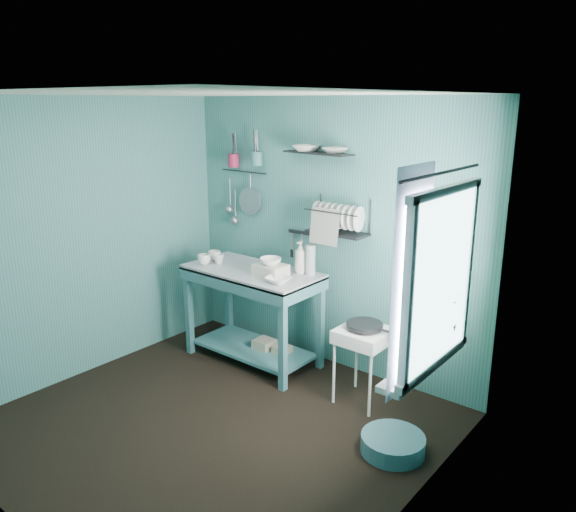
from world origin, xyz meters
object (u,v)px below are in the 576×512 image
Objects in this scene: water_bottle at (310,260)px; storage_tin_large at (264,350)px; frying_pan at (365,325)px; colander at (250,201)px; hotplate_stand at (363,366)px; floor_basin at (393,444)px; dish_rack at (338,216)px; storage_tin_small at (282,356)px; soap_bottle at (300,257)px; potted_plant at (437,315)px; mug_mid at (219,259)px; utensil_cup_magenta at (233,160)px; mug_right at (215,256)px; mug_left at (204,259)px; wash_tub at (271,270)px; utensil_cup_teal at (257,159)px; work_counter at (253,316)px.

storage_tin_large is (-0.42, -0.17, -0.95)m from water_bottle.
frying_pan is 1.07× the size of colander.
floor_basin is at bearing -29.95° from hotplate_stand.
dish_rack is 2.75× the size of storage_tin_small.
soap_bottle is 1.67m from potted_plant.
mug_mid is at bearing 169.06° from floor_basin.
water_bottle is 1.27× the size of storage_tin_large.
potted_plant is 2.16m from storage_tin_large.
hotplate_stand is 3.25× the size of storage_tin_small.
utensil_cup_magenta reaches higher than soap_bottle.
mug_right is at bearing -78.06° from utensil_cup_magenta.
mug_left reaches higher than mug_mid.
wash_tub is 1.14m from utensil_cup_teal.
utensil_cup_teal is at bearing 141.95° from wash_tub.
utensil_cup_magenta reaches higher than storage_tin_small.
mug_mid is 1.11m from storage_tin_small.
mug_right is 0.95× the size of utensil_cup_magenta.
dish_rack is 1.95m from floor_basin.
storage_tin_large is 0.47× the size of floor_basin.
wash_tub reaches higher than mug_right.
hotplate_stand is at bearing -42.74° from dish_rack.
utensil_cup_teal is at bearing 168.35° from water_bottle.
mug_mid reaches higher than frying_pan.
colander reaches higher than storage_tin_small.
potted_plant is 2.00m from storage_tin_small.
potted_plant reaches higher than mug_right.
mug_right is 0.61× the size of storage_tin_small.
water_bottle reaches higher than mug_left.
storage_tin_small is at bearing 159.49° from floor_basin.
wash_tub is 1.86m from floor_basin.
mug_mid is at bearing -167.25° from hotplate_stand.
dish_rack is 1.46m from storage_tin_small.
utensil_cup_magenta is at bearing 154.04° from storage_tin_large.
dish_rack is (0.48, 0.35, 0.50)m from wash_tub.
potted_plant reaches higher than storage_tin_small.
mug_left is 1.00× the size of mug_right.
mug_mid is at bearing -167.09° from storage_tin_large.
frying_pan is at bearing 5.21° from mug_left.
colander is (-0.13, 0.03, -0.44)m from utensil_cup_teal.
mug_right is at bearing -169.36° from hotplate_stand.
water_bottle is (1.00, 0.38, 0.09)m from mug_left.
mug_left is at bearing 175.81° from potted_plant.
soap_bottle is at bearing -166.74° from dish_rack.
mug_mid is 1.65m from frying_pan.
storage_tin_large is at bearing 4.76° from mug_right.
mug_right is 0.95× the size of utensil_cup_teal.
work_counter reaches higher than frying_pan.
soap_bottle is 1.49× the size of storage_tin_small.
dish_rack is (1.11, 0.39, 0.51)m from mug_mid.
utensil_cup_teal is at bearing 113.11° from work_counter.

